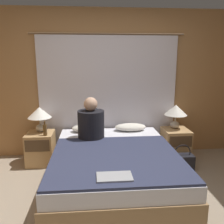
% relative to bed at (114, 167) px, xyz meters
% --- Properties ---
extents(ground_plane, '(16.00, 16.00, 0.00)m').
position_rel_bed_xyz_m(ground_plane, '(0.00, -0.67, -0.24)').
color(ground_plane, gray).
extents(wall_back, '(4.79, 0.06, 2.50)m').
position_rel_bed_xyz_m(wall_back, '(0.00, 1.15, 1.01)').
color(wall_back, '#A37547').
rests_on(wall_back, ground_plane).
extents(curtain_panel, '(2.56, 0.02, 2.09)m').
position_rel_bed_xyz_m(curtain_panel, '(0.00, 1.09, 0.80)').
color(curtain_panel, silver).
rests_on(curtain_panel, ground_plane).
extents(bed, '(1.63, 2.07, 0.49)m').
position_rel_bed_xyz_m(bed, '(0.00, 0.00, 0.00)').
color(bed, '#99754C').
rests_on(bed, ground_plane).
extents(nightstand_left, '(0.42, 0.45, 0.52)m').
position_rel_bed_xyz_m(nightstand_left, '(-1.13, 0.76, 0.02)').
color(nightstand_left, tan).
rests_on(nightstand_left, ground_plane).
extents(nightstand_right, '(0.42, 0.45, 0.52)m').
position_rel_bed_xyz_m(nightstand_right, '(1.13, 0.76, 0.02)').
color(nightstand_right, tan).
rests_on(nightstand_right, ground_plane).
extents(lamp_left, '(0.38, 0.38, 0.41)m').
position_rel_bed_xyz_m(lamp_left, '(-1.13, 0.84, 0.57)').
color(lamp_left, '#B2A899').
rests_on(lamp_left, nightstand_left).
extents(lamp_right, '(0.38, 0.38, 0.41)m').
position_rel_bed_xyz_m(lamp_right, '(1.13, 0.84, 0.57)').
color(lamp_right, '#B2A899').
rests_on(lamp_right, nightstand_right).
extents(pillow_left, '(0.53, 0.28, 0.12)m').
position_rel_bed_xyz_m(pillow_left, '(-0.36, 0.86, 0.31)').
color(pillow_left, silver).
rests_on(pillow_left, bed).
extents(pillow_right, '(0.53, 0.28, 0.12)m').
position_rel_bed_xyz_m(pillow_right, '(0.36, 0.86, 0.31)').
color(pillow_right, silver).
rests_on(pillow_right, bed).
extents(blanket_on_bed, '(1.57, 1.45, 0.03)m').
position_rel_bed_xyz_m(blanket_on_bed, '(0.00, -0.28, 0.26)').
color(blanket_on_bed, '#2D334C').
rests_on(blanket_on_bed, bed).
extents(person_left_in_bed, '(0.40, 0.40, 0.64)m').
position_rel_bed_xyz_m(person_left_in_bed, '(-0.30, 0.49, 0.50)').
color(person_left_in_bed, black).
rests_on(person_left_in_bed, bed).
extents(beer_bottle_on_left_stand, '(0.06, 0.06, 0.23)m').
position_rel_bed_xyz_m(beer_bottle_on_left_stand, '(-1.01, 0.63, 0.36)').
color(beer_bottle_on_left_stand, '#513819').
rests_on(beer_bottle_on_left_stand, nightstand_left).
extents(laptop_on_bed, '(0.36, 0.21, 0.02)m').
position_rel_bed_xyz_m(laptop_on_bed, '(-0.07, -0.81, 0.29)').
color(laptop_on_bed, '#9EA0A5').
rests_on(laptop_on_bed, blanket_on_bed).
extents(handbag_on_floor, '(0.35, 0.19, 0.40)m').
position_rel_bed_xyz_m(handbag_on_floor, '(1.10, 0.36, -0.12)').
color(handbag_on_floor, black).
rests_on(handbag_on_floor, ground_plane).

